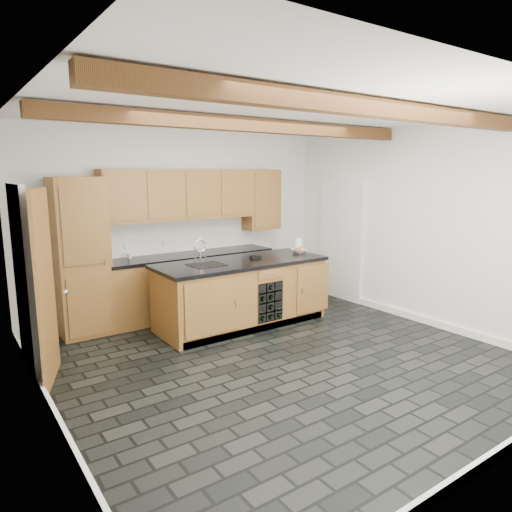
{
  "coord_description": "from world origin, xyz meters",
  "views": [
    {
      "loc": [
        -3.15,
        -3.99,
        2.15
      ],
      "look_at": [
        0.21,
        0.8,
        1.08
      ],
      "focal_mm": 32.0,
      "sensor_mm": 36.0,
      "label": 1
    }
  ],
  "objects_px": {
    "paper_towel": "(298,245)",
    "island": "(242,293)",
    "kitchen_scale": "(256,257)",
    "fruit_bowl": "(299,251)"
  },
  "relations": [
    {
      "from": "island",
      "to": "kitchen_scale",
      "type": "bearing_deg",
      "value": 11.15
    },
    {
      "from": "island",
      "to": "fruit_bowl",
      "type": "height_order",
      "value": "fruit_bowl"
    },
    {
      "from": "kitchen_scale",
      "to": "fruit_bowl",
      "type": "xyz_separation_m",
      "value": [
        0.81,
        -0.03,
        0.01
      ]
    },
    {
      "from": "island",
      "to": "fruit_bowl",
      "type": "relative_size",
      "value": 10.84
    },
    {
      "from": "fruit_bowl",
      "to": "paper_towel",
      "type": "xyz_separation_m",
      "value": [
        0.04,
        0.08,
        0.08
      ]
    },
    {
      "from": "paper_towel",
      "to": "island",
      "type": "bearing_deg",
      "value": -174.63
    },
    {
      "from": "island",
      "to": "paper_towel",
      "type": "height_order",
      "value": "paper_towel"
    },
    {
      "from": "fruit_bowl",
      "to": "paper_towel",
      "type": "relative_size",
      "value": 1.06
    },
    {
      "from": "island",
      "to": "paper_towel",
      "type": "relative_size",
      "value": 11.52
    },
    {
      "from": "island",
      "to": "fruit_bowl",
      "type": "xyz_separation_m",
      "value": [
        1.07,
        0.03,
        0.49
      ]
    }
  ]
}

